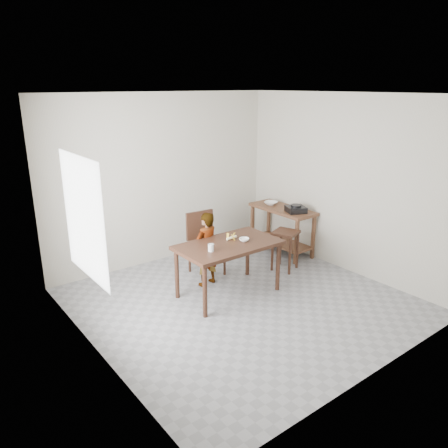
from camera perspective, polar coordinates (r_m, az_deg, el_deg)
floor at (r=6.02m, az=2.36°, el=-10.23°), size 4.00×4.00×0.04m
ceiling at (r=5.31m, az=2.75°, el=16.86°), size 4.00×4.00×0.04m
wall_back at (r=7.13m, az=-8.01°, el=5.85°), size 4.00×0.04×2.70m
wall_front at (r=4.25m, az=20.39°, el=-3.44°), size 4.00×0.04×2.70m
wall_left at (r=4.53m, az=-17.42°, el=-1.79°), size 0.04×4.00×2.70m
wall_right at (r=6.95m, az=15.46°, el=5.07°), size 0.04×4.00×2.70m
window_pane at (r=4.68m, az=-17.90°, el=0.72°), size 0.02×1.10×1.30m
dining_table at (r=6.05m, az=0.58°, el=-5.87°), size 1.40×0.80×0.75m
prep_counter at (r=7.61m, az=7.53°, el=-0.78°), size 0.50×1.20×0.80m
child at (r=6.27m, az=-2.34°, el=-3.32°), size 0.44×0.32×1.10m
dining_chair at (r=6.66m, az=-2.27°, el=-2.67°), size 0.50×0.50×0.95m
stool at (r=6.93m, az=7.97°, el=-3.43°), size 0.46×0.46×0.63m
glass_tumbler at (r=5.63m, az=-1.71°, el=-3.11°), size 0.10×0.10×0.10m
small_bowl at (r=5.99m, az=2.65°, el=-2.05°), size 0.18×0.18×0.04m
banana at (r=6.05m, az=0.99°, el=-1.76°), size 0.19×0.14×0.06m
serving_bowl at (r=7.65m, az=6.16°, el=2.74°), size 0.29×0.29×0.06m
gas_burner at (r=7.25m, az=9.36°, el=1.91°), size 0.38×0.38×0.10m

